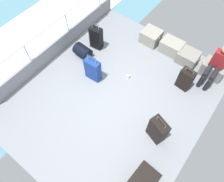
{
  "coord_description": "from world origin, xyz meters",
  "views": [
    {
      "loc": [
        1.6,
        -2.21,
        4.68
      ],
      "look_at": [
        -0.04,
        -0.06,
        0.25
      ],
      "focal_mm": 34.09,
      "sensor_mm": 36.0,
      "label": 1
    }
  ],
  "objects": [
    {
      "name": "paper_cup",
      "position": [
        -0.05,
        0.66,
        0.05
      ],
      "size": [
        0.08,
        0.08,
        0.1
      ],
      "primitive_type": "cylinder",
      "color": "white",
      "rests_on": "ground_plane"
    },
    {
      "name": "suitcase_3",
      "position": [
        -0.79,
        0.11,
        0.33
      ],
      "size": [
        0.42,
        0.22,
        0.85
      ],
      "color": "navy",
      "rests_on": "ground_plane"
    },
    {
      "name": "ground_plane",
      "position": [
        0.0,
        0.0,
        -0.03
      ],
      "size": [
        4.4,
        5.2,
        0.06
      ],
      "primitive_type": "cube",
      "color": "gray"
    },
    {
      "name": "cargo_crate_3",
      "position": [
        1.65,
        2.11,
        0.21
      ],
      "size": [
        0.62,
        0.42,
        0.41
      ],
      "color": "gray",
      "rests_on": "ground_plane"
    },
    {
      "name": "passenger_seated",
      "position": [
        1.65,
        1.92,
        0.59
      ],
      "size": [
        0.34,
        0.66,
        1.11
      ],
      "color": "maroon",
      "rests_on": "ground_plane"
    },
    {
      "name": "cargo_crate_1",
      "position": [
        0.38,
        2.17,
        0.19
      ],
      "size": [
        0.64,
        0.44,
        0.38
      ],
      "color": "gray",
      "rests_on": "ground_plane"
    },
    {
      "name": "duffel_bag",
      "position": [
        -1.52,
        0.51,
        0.18
      ],
      "size": [
        0.49,
        0.38,
        0.5
      ],
      "color": "black",
      "rests_on": "ground_plane"
    },
    {
      "name": "cargo_crate_0",
      "position": [
        -0.3,
        2.16,
        0.19
      ],
      "size": [
        0.56,
        0.49,
        0.38
      ],
      "color": "gray",
      "rests_on": "ground_plane"
    },
    {
      "name": "sea_wake",
      "position": [
        -3.6,
        0.0,
        -0.34
      ],
      "size": [
        12.0,
        12.0,
        0.01
      ],
      "color": "#598C9E",
      "rests_on": "ground_plane"
    },
    {
      "name": "cargo_crate_2",
      "position": [
        0.93,
        2.12,
        0.17
      ],
      "size": [
        0.57,
        0.48,
        0.35
      ],
      "color": "gray",
      "rests_on": "ground_plane"
    },
    {
      "name": "suitcase_1",
      "position": [
        1.68,
        -1.33,
        0.13
      ],
      "size": [
        0.5,
        0.71,
        0.26
      ],
      "color": "black",
      "rests_on": "ground_plane"
    },
    {
      "name": "railing_port",
      "position": [
        -2.17,
        0.0,
        0.78
      ],
      "size": [
        0.04,
        4.2,
        1.02
      ],
      "color": "silver",
      "rests_on": "ground_plane"
    },
    {
      "name": "suitcase_0",
      "position": [
        -1.43,
        1.02,
        0.34
      ],
      "size": [
        0.37,
        0.25,
        0.85
      ],
      "color": "black",
      "rests_on": "ground_plane"
    },
    {
      "name": "gunwale_port",
      "position": [
        -2.17,
        0.0,
        0.23
      ],
      "size": [
        0.06,
        5.2,
        0.45
      ],
      "primitive_type": "cube",
      "color": "gray",
      "rests_on": "ground_plane"
    },
    {
      "name": "suitcase_4",
      "position": [
        1.23,
        1.3,
        0.31
      ],
      "size": [
        0.37,
        0.27,
        0.71
      ],
      "color": "black",
      "rests_on": "ground_plane"
    },
    {
      "name": "suitcase_2",
      "position": [
        1.37,
        -0.29,
        0.35
      ],
      "size": [
        0.46,
        0.35,
        0.83
      ],
      "color": "black",
      "rests_on": "ground_plane"
    }
  ]
}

